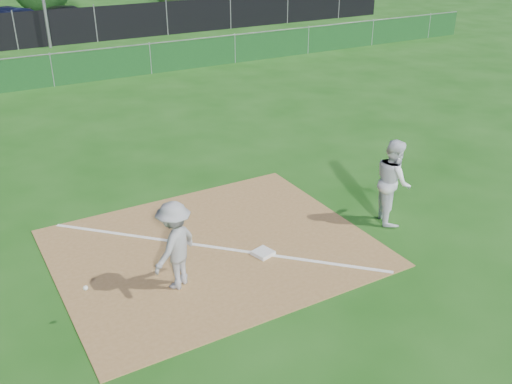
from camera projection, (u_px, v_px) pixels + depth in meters
ground at (90, 122)px, 18.32m from camera, size 90.00×90.00×0.00m
infield_dirt at (213, 248)px, 11.30m from camera, size 6.00×5.00×0.02m
foul_line at (213, 247)px, 11.30m from camera, size 5.01×5.01×0.01m
green_fence at (52, 71)px, 21.96m from camera, size 44.00×0.05×1.20m
black_fence at (15, 31)px, 28.07m from camera, size 46.00×0.04×1.80m
parking_lot at (3, 34)px, 32.36m from camera, size 46.00×9.00×0.01m
first_base at (263, 253)px, 11.03m from camera, size 0.43×0.43×0.07m
play_at_first at (175, 245)px, 9.79m from camera, size 2.28×1.07×1.63m
runner at (393, 181)px, 11.98m from camera, size 1.02×1.11×1.84m
car_mid at (20, 20)px, 31.94m from camera, size 4.77×3.27×1.49m
car_right at (72, 18)px, 33.02m from camera, size 4.78×1.96×1.39m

